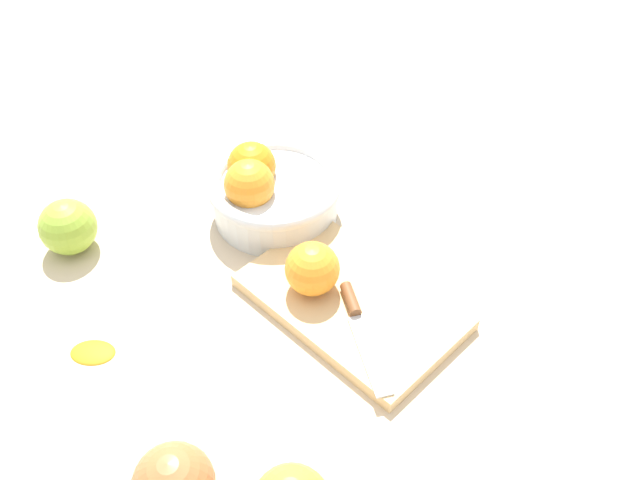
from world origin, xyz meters
The scene contains 7 objects.
ground_plane centered at (0.00, 0.00, 0.00)m, with size 2.40×2.40×0.00m, color beige.
bowl centered at (-0.12, 0.12, 0.04)m, with size 0.18×0.18×0.10m.
cutting_board centered at (0.07, 0.08, 0.01)m, with size 0.26×0.16×0.02m, color #DBB77F.
orange_on_board centered at (0.03, 0.06, 0.05)m, with size 0.07×0.07×0.07m, color orange.
knife centered at (0.11, 0.05, 0.02)m, with size 0.14×0.10×0.01m.
apple_front_left centered at (-0.25, -0.10, 0.04)m, with size 0.07×0.07×0.07m, color #8EB738.
citrus_peel centered at (-0.09, -0.18, 0.00)m, with size 0.05×0.04×0.01m, color orange.
Camera 1 is at (0.42, -0.34, 0.65)m, focal length 39.15 mm.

